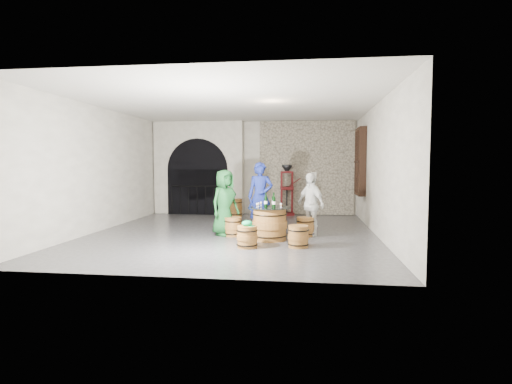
# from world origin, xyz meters

# --- Properties ---
(ground) EXTENTS (8.00, 8.00, 0.00)m
(ground) POSITION_xyz_m (0.00, 0.00, 0.00)
(ground) COLOR #313134
(ground) RESTS_ON ground
(wall_back) EXTENTS (8.00, 0.00, 8.00)m
(wall_back) POSITION_xyz_m (0.00, 4.00, 1.60)
(wall_back) COLOR beige
(wall_back) RESTS_ON ground
(wall_front) EXTENTS (8.00, 0.00, 8.00)m
(wall_front) POSITION_xyz_m (0.00, -4.00, 1.60)
(wall_front) COLOR beige
(wall_front) RESTS_ON ground
(wall_left) EXTENTS (0.00, 8.00, 8.00)m
(wall_left) POSITION_xyz_m (-3.50, 0.00, 1.60)
(wall_left) COLOR beige
(wall_left) RESTS_ON ground
(wall_right) EXTENTS (0.00, 8.00, 8.00)m
(wall_right) POSITION_xyz_m (3.50, 0.00, 1.60)
(wall_right) COLOR beige
(wall_right) RESTS_ON ground
(ceiling) EXTENTS (8.00, 8.00, 0.00)m
(ceiling) POSITION_xyz_m (0.00, 0.00, 3.20)
(ceiling) COLOR beige
(ceiling) RESTS_ON wall_back
(stone_facing_panel) EXTENTS (3.20, 0.12, 3.18)m
(stone_facing_panel) POSITION_xyz_m (1.80, 3.94, 1.60)
(stone_facing_panel) COLOR #A39882
(stone_facing_panel) RESTS_ON ground
(arched_opening) EXTENTS (3.10, 0.60, 3.19)m
(arched_opening) POSITION_xyz_m (-1.90, 3.74, 1.58)
(arched_opening) COLOR beige
(arched_opening) RESTS_ON ground
(shuttered_window) EXTENTS (0.23, 1.10, 2.00)m
(shuttered_window) POSITION_xyz_m (3.38, 2.40, 1.80)
(shuttered_window) COLOR black
(shuttered_window) RESTS_ON wall_right
(barrel_table) EXTENTS (0.97, 0.97, 0.75)m
(barrel_table) POSITION_xyz_m (0.99, -0.79, 0.37)
(barrel_table) COLOR olive
(barrel_table) RESTS_ON ground
(barrel_stool_left) EXTENTS (0.45, 0.45, 0.46)m
(barrel_stool_left) POSITION_xyz_m (0.07, -0.41, 0.23)
(barrel_stool_left) COLOR olive
(barrel_stool_left) RESTS_ON ground
(barrel_stool_far) EXTENTS (0.45, 0.45, 0.46)m
(barrel_stool_far) POSITION_xyz_m (0.71, 0.16, 0.23)
(barrel_stool_far) COLOR olive
(barrel_stool_far) RESTS_ON ground
(barrel_stool_right) EXTENTS (0.45, 0.45, 0.46)m
(barrel_stool_right) POSITION_xyz_m (1.79, -0.21, 0.23)
(barrel_stool_right) COLOR olive
(barrel_stool_right) RESTS_ON ground
(barrel_stool_near_right) EXTENTS (0.45, 0.45, 0.46)m
(barrel_stool_near_right) POSITION_xyz_m (1.65, -1.53, 0.23)
(barrel_stool_near_right) COLOR olive
(barrel_stool_near_right) RESTS_ON ground
(barrel_stool_near_left) EXTENTS (0.45, 0.45, 0.46)m
(barrel_stool_near_left) POSITION_xyz_m (0.60, -1.71, 0.23)
(barrel_stool_near_left) COLOR olive
(barrel_stool_near_left) RESTS_ON ground
(green_cap) EXTENTS (0.26, 0.22, 0.12)m
(green_cap) POSITION_xyz_m (0.61, -1.71, 0.50)
(green_cap) COLOR #0C8746
(green_cap) RESTS_ON barrel_stool_near_left
(person_green) EXTENTS (0.87, 0.93, 1.59)m
(person_green) POSITION_xyz_m (-0.16, -0.32, 0.80)
(person_green) COLOR #13461D
(person_green) RESTS_ON ground
(person_blue) EXTENTS (0.68, 0.47, 1.78)m
(person_blue) POSITION_xyz_m (0.63, 0.43, 0.89)
(person_blue) COLOR navy
(person_blue) RESTS_ON ground
(person_white) EXTENTS (0.86, 0.92, 1.52)m
(person_white) POSITION_xyz_m (1.91, -0.12, 0.76)
(person_white) COLOR white
(person_white) RESTS_ON ground
(wine_bottle_left) EXTENTS (0.08, 0.08, 0.32)m
(wine_bottle_left) POSITION_xyz_m (0.89, -0.72, 0.88)
(wine_bottle_left) COLOR black
(wine_bottle_left) RESTS_ON barrel_table
(wine_bottle_center) EXTENTS (0.08, 0.08, 0.32)m
(wine_bottle_center) POSITION_xyz_m (1.09, -0.83, 0.88)
(wine_bottle_center) COLOR black
(wine_bottle_center) RESTS_ON barrel_table
(wine_bottle_right) EXTENTS (0.08, 0.08, 0.32)m
(wine_bottle_right) POSITION_xyz_m (1.06, -0.63, 0.88)
(wine_bottle_right) COLOR black
(wine_bottle_right) RESTS_ON barrel_table
(tasting_glass_a) EXTENTS (0.05, 0.05, 0.10)m
(tasting_glass_a) POSITION_xyz_m (0.71, -0.87, 0.80)
(tasting_glass_a) COLOR #C58426
(tasting_glass_a) RESTS_ON barrel_table
(tasting_glass_b) EXTENTS (0.05, 0.05, 0.10)m
(tasting_glass_b) POSITION_xyz_m (1.24, -0.77, 0.80)
(tasting_glass_b) COLOR #C58426
(tasting_glass_b) RESTS_ON barrel_table
(tasting_glass_c) EXTENTS (0.05, 0.05, 0.10)m
(tasting_glass_c) POSITION_xyz_m (0.76, -0.53, 0.80)
(tasting_glass_c) COLOR #C58426
(tasting_glass_c) RESTS_ON barrel_table
(tasting_glass_d) EXTENTS (0.05, 0.05, 0.10)m
(tasting_glass_d) POSITION_xyz_m (1.09, -0.60, 0.80)
(tasting_glass_d) COLOR #C58426
(tasting_glass_d) RESTS_ON barrel_table
(tasting_glass_e) EXTENTS (0.05, 0.05, 0.10)m
(tasting_glass_e) POSITION_xyz_m (1.25, -0.85, 0.80)
(tasting_glass_e) COLOR #C58426
(tasting_glass_e) RESTS_ON barrel_table
(tasting_glass_f) EXTENTS (0.05, 0.05, 0.10)m
(tasting_glass_f) POSITION_xyz_m (0.72, -0.73, 0.80)
(tasting_glass_f) COLOR #C58426
(tasting_glass_f) RESTS_ON barrel_table
(side_barrel) EXTENTS (0.44, 0.44, 0.59)m
(side_barrel) POSITION_xyz_m (-0.50, 3.12, 0.29)
(side_barrel) COLOR olive
(side_barrel) RESTS_ON ground
(corking_press) EXTENTS (0.73, 0.46, 1.71)m
(corking_press) POSITION_xyz_m (1.15, 3.64, 0.99)
(corking_press) COLOR #510D0E
(corking_press) RESTS_ON ground
(control_box) EXTENTS (0.18, 0.10, 0.22)m
(control_box) POSITION_xyz_m (2.05, 3.86, 1.35)
(control_box) COLOR silver
(control_box) RESTS_ON wall_back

